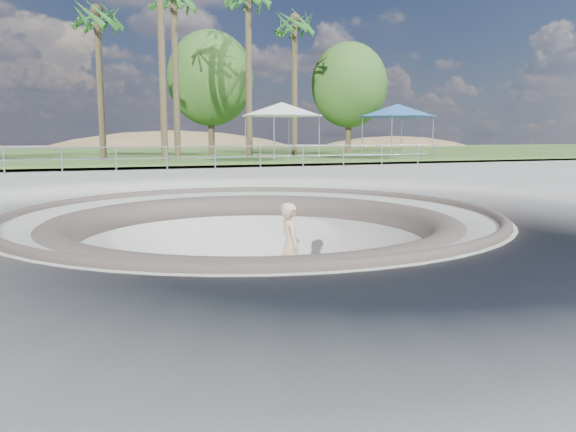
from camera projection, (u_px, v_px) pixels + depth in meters
name	position (u px, v px, depth m)	size (l,w,h in m)	color
ground	(254.00, 214.00, 11.87)	(180.00, 180.00, 0.00)	#B0AFAA
skate_bowl	(255.00, 297.00, 12.13)	(14.00, 14.00, 4.10)	#B0AFAA
grass_strip	(124.00, 153.00, 43.33)	(180.00, 36.00, 0.12)	#335E25
distant_hills	(144.00, 208.00, 67.15)	(103.20, 45.00, 28.60)	brown
safety_railing	(167.00, 159.00, 22.88)	(25.00, 0.06, 1.03)	#999BA1
skateboard	(290.00, 291.00, 12.62)	(0.77, 0.33, 0.08)	olive
skater	(290.00, 247.00, 12.48)	(0.72, 0.48, 1.99)	#DEB78F
canopy_white	(282.00, 109.00, 30.60)	(6.02, 6.02, 3.13)	#999BA1
canopy_blue	(397.00, 111.00, 33.79)	(6.34, 6.34, 3.22)	#999BA1
palm_b	(97.00, 20.00, 29.92)	(2.60, 2.60, 8.84)	brown
palm_d	(174.00, 2.00, 31.02)	(2.60, 2.60, 10.10)	brown
palm_e	(248.00, 0.00, 32.20)	(2.60, 2.60, 10.52)	brown
palm_f	(295.00, 27.00, 35.86)	(2.60, 2.60, 9.63)	brown
bushy_tree_mid	(210.00, 78.00, 38.49)	(5.93, 5.39, 8.56)	brown
bushy_tree_right	(349.00, 85.00, 41.19)	(5.68, 5.17, 8.20)	brown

